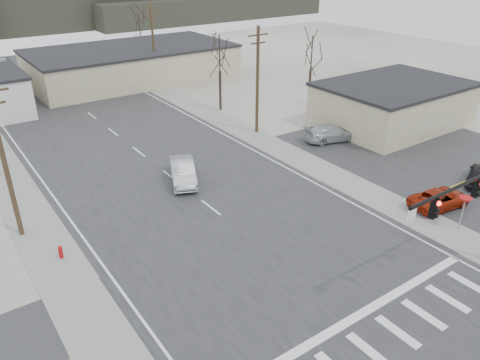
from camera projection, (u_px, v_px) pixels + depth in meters
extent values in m
plane|color=silver|center=(285.00, 265.00, 26.59)|extent=(140.00, 140.00, 0.00)
cube|color=#262729|center=(165.00, 172.00, 37.55)|extent=(18.00, 110.00, 0.05)
cube|color=#262729|center=(285.00, 265.00, 26.58)|extent=(90.00, 10.00, 0.04)
cube|color=#262729|center=(415.00, 152.00, 41.26)|extent=(18.00, 20.00, 0.03)
cube|color=gray|center=(10.00, 183.00, 35.75)|extent=(3.00, 90.00, 0.06)
cube|color=gray|center=(237.00, 128.00, 46.65)|extent=(3.00, 90.00, 0.06)
cylinder|color=black|center=(466.00, 183.00, 22.16)|extent=(8.40, 0.18, 0.18)
cube|color=black|center=(477.00, 188.00, 23.04)|extent=(0.32, 0.30, 1.00)
cube|color=black|center=(434.00, 208.00, 21.24)|extent=(0.32, 0.30, 1.00)
sphere|color=#FF0C05|center=(439.00, 203.00, 20.97)|extent=(0.22, 0.22, 0.22)
cube|color=silver|center=(411.00, 215.00, 20.28)|extent=(0.60, 0.04, 0.60)
cylinder|color=#A50C0C|center=(61.00, 253.00, 27.03)|extent=(0.24, 0.24, 0.70)
sphere|color=#A50C0C|center=(60.00, 248.00, 26.85)|extent=(0.24, 0.24, 0.24)
cylinder|color=gray|center=(462.00, 216.00, 29.47)|extent=(0.10, 0.10, 2.10)
cone|color=#A50C0C|center=(465.00, 200.00, 28.98)|extent=(0.80, 0.80, 0.40)
cube|color=#C2B794|center=(132.00, 64.00, 63.02)|extent=(26.00, 14.00, 4.00)
cube|color=black|center=(130.00, 48.00, 62.05)|extent=(26.30, 14.30, 0.30)
cube|color=#C2B794|center=(393.00, 105.00, 46.81)|extent=(14.00, 10.00, 4.00)
cube|color=black|center=(396.00, 84.00, 45.85)|extent=(14.30, 10.30, 0.30)
cylinder|color=#3F301D|center=(4.00, 162.00, 27.21)|extent=(0.30, 0.30, 10.00)
cylinder|color=#3F301D|center=(257.00, 82.00, 43.43)|extent=(0.30, 0.30, 10.00)
cube|color=#3F301D|center=(258.00, 35.00, 41.55)|extent=(2.20, 0.12, 0.12)
cube|color=#3F301D|center=(258.00, 43.00, 41.86)|extent=(1.60, 0.12, 0.12)
cylinder|color=#3F301D|center=(153.00, 45.00, 59.52)|extent=(0.30, 0.30, 10.00)
cube|color=#3F301D|center=(151.00, 10.00, 57.64)|extent=(2.20, 0.12, 0.12)
cube|color=#3F301D|center=(151.00, 16.00, 57.95)|extent=(1.60, 0.12, 0.12)
cube|color=gray|center=(1.00, 60.00, 34.09)|extent=(0.60, 0.25, 0.18)
cylinder|color=#31261E|center=(220.00, 91.00, 51.08)|extent=(0.28, 0.28, 4.25)
cylinder|color=#31261E|center=(220.00, 55.00, 49.37)|extent=(0.14, 0.14, 4.25)
cylinder|color=#31261E|center=(142.00, 51.00, 71.44)|extent=(0.28, 0.28, 4.00)
cylinder|color=#31261E|center=(139.00, 26.00, 69.83)|extent=(0.14, 0.14, 4.00)
cylinder|color=#31261E|center=(310.00, 86.00, 53.10)|extent=(0.28, 0.28, 4.00)
cylinder|color=#31261E|center=(312.00, 54.00, 51.49)|extent=(0.14, 0.14, 4.00)
cube|color=#333026|center=(56.00, 6.00, 102.50)|extent=(80.00, 18.00, 9.00)
cube|color=#333026|center=(207.00, 7.00, 116.91)|extent=(60.00, 18.00, 5.50)
imported|color=gray|center=(183.00, 172.00, 35.65)|extent=(3.57, 5.28, 1.65)
imported|color=black|center=(36.00, 73.00, 63.70)|extent=(4.05, 5.59, 1.50)
imported|color=black|center=(29.00, 80.00, 60.76)|extent=(2.22, 4.32, 1.41)
imported|color=maroon|center=(440.00, 199.00, 32.25)|extent=(4.82, 2.68, 1.28)
imported|color=#A0A5AA|center=(332.00, 133.00, 43.26)|extent=(5.56, 3.42, 1.50)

